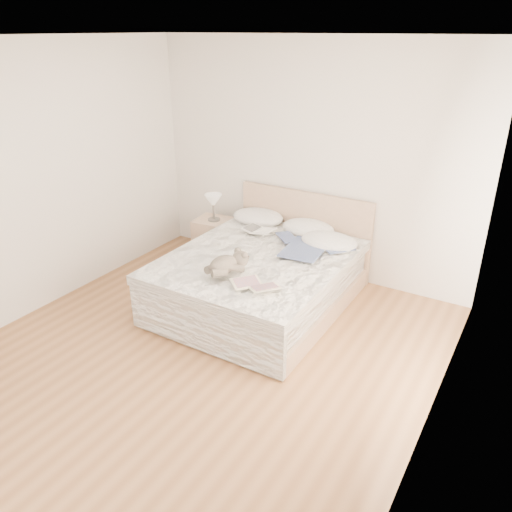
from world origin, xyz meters
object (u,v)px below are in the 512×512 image
object	(u,v)px
table_lamp	(213,202)
teddy_bear	(224,271)
photo_book	(259,230)
bed	(262,278)
childrens_book	(255,286)
nightstand	(215,240)

from	to	relation	value
table_lamp	teddy_bear	bearing A→B (deg)	-51.18
table_lamp	photo_book	world-z (taller)	table_lamp
bed	table_lamp	distance (m)	1.33
photo_book	childrens_book	xyz separation A→B (m)	(0.67, -1.18, 0.00)
bed	table_lamp	size ratio (longest dim) A/B	6.39
bed	table_lamp	bearing A→B (deg)	149.83
teddy_bear	childrens_book	bearing A→B (deg)	11.56
table_lamp	childrens_book	distance (m)	1.95
nightstand	table_lamp	bearing A→B (deg)	-45.02
bed	teddy_bear	size ratio (longest dim) A/B	5.67
nightstand	teddy_bear	size ratio (longest dim) A/B	1.48
table_lamp	teddy_bear	xyz separation A→B (m)	(1.03, -1.27, -0.15)
nightstand	childrens_book	xyz separation A→B (m)	(1.43, -1.35, 0.35)
bed	nightstand	size ratio (longest dim) A/B	3.83
bed	childrens_book	bearing A→B (deg)	-64.16
bed	teddy_bear	distance (m)	0.74
photo_book	teddy_bear	bearing A→B (deg)	-71.18
nightstand	teddy_bear	xyz separation A→B (m)	(1.04, -1.29, 0.37)
photo_book	teddy_bear	size ratio (longest dim) A/B	0.93
teddy_bear	photo_book	bearing A→B (deg)	124.46
table_lamp	photo_book	xyz separation A→B (m)	(0.74, -0.16, -0.17)
nightstand	photo_book	xyz separation A→B (m)	(0.76, -0.17, 0.35)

